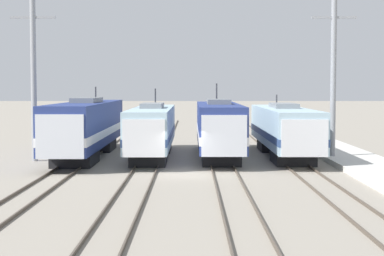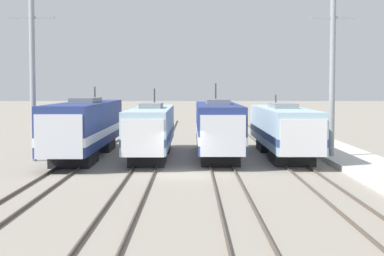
# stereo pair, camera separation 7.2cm
# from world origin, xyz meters

# --- Properties ---
(ground_plane) EXTENTS (400.00, 400.00, 0.00)m
(ground_plane) POSITION_xyz_m (0.00, 0.00, 0.00)
(ground_plane) COLOR gray
(rail_pair_far_left) EXTENTS (1.50, 120.00, 0.15)m
(rail_pair_far_left) POSITION_xyz_m (-7.27, 0.00, 0.07)
(rail_pair_far_left) COLOR #4C4238
(rail_pair_far_left) RESTS_ON ground_plane
(rail_pair_center_left) EXTENTS (1.51, 120.00, 0.15)m
(rail_pair_center_left) POSITION_xyz_m (-2.42, 0.00, 0.07)
(rail_pair_center_left) COLOR #4C4238
(rail_pair_center_left) RESTS_ON ground_plane
(rail_pair_center_right) EXTENTS (1.51, 120.00, 0.15)m
(rail_pair_center_right) POSITION_xyz_m (2.42, 0.00, 0.07)
(rail_pair_center_right) COLOR #4C4238
(rail_pair_center_right) RESTS_ON ground_plane
(rail_pair_far_right) EXTENTS (1.50, 120.00, 0.15)m
(rail_pair_far_right) POSITION_xyz_m (7.27, 0.00, 0.07)
(rail_pair_far_right) COLOR #4C4238
(rail_pair_far_right) RESTS_ON ground_plane
(locomotive_far_left) EXTENTS (3.13, 19.77, 5.19)m
(locomotive_far_left) POSITION_xyz_m (-7.27, 9.00, 2.25)
(locomotive_far_left) COLOR black
(locomotive_far_left) RESTS_ON ground_plane
(locomotive_center_left) EXTENTS (2.83, 17.28, 5.05)m
(locomotive_center_left) POSITION_xyz_m (-2.42, 8.66, 2.06)
(locomotive_center_left) COLOR #232326
(locomotive_center_left) RESTS_ON ground_plane
(locomotive_center_right) EXTENTS (3.04, 16.94, 5.45)m
(locomotive_center_right) POSITION_xyz_m (2.42, 8.75, 2.20)
(locomotive_center_right) COLOR black
(locomotive_center_right) RESTS_ON ground_plane
(locomotive_far_right) EXTENTS (3.12, 18.08, 4.55)m
(locomotive_far_right) POSITION_xyz_m (7.27, 9.20, 2.05)
(locomotive_far_right) COLOR #232326
(locomotive_far_right) RESTS_ON ground_plane
(catenary_tower_left) EXTENTS (3.13, 0.39, 11.32)m
(catenary_tower_left) POSITION_xyz_m (-10.52, 6.82, 5.85)
(catenary_tower_left) COLOR gray
(catenary_tower_left) RESTS_ON ground_plane
(catenary_tower_right) EXTENTS (3.13, 0.39, 11.32)m
(catenary_tower_right) POSITION_xyz_m (10.29, 6.82, 5.85)
(catenary_tower_right) COLOR gray
(catenary_tower_right) RESTS_ON ground_plane
(platform) EXTENTS (4.00, 120.00, 0.35)m
(platform) POSITION_xyz_m (11.68, 0.00, 0.18)
(platform) COLOR beige
(platform) RESTS_ON ground_plane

